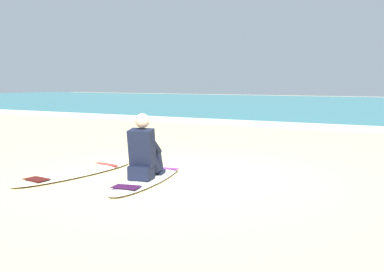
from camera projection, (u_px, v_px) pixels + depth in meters
name	position (u px, v px, depth m)	size (l,w,h in m)	color
ground_plane	(176.00, 176.00, 7.03)	(80.00, 80.00, 0.00)	beige
sea	(367.00, 106.00, 26.23)	(80.00, 28.00, 0.10)	teal
breaking_foam	(308.00, 126.00, 14.29)	(80.00, 0.90, 0.11)	white
surfboard_main	(148.00, 178.00, 6.69)	(0.93, 2.35, 0.08)	white
surfer_seated	(144.00, 153.00, 6.52)	(0.47, 0.75, 0.95)	black
surfboard_spare_near	(77.00, 173.00, 7.09)	(0.75, 2.40, 0.08)	#EFE5C6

